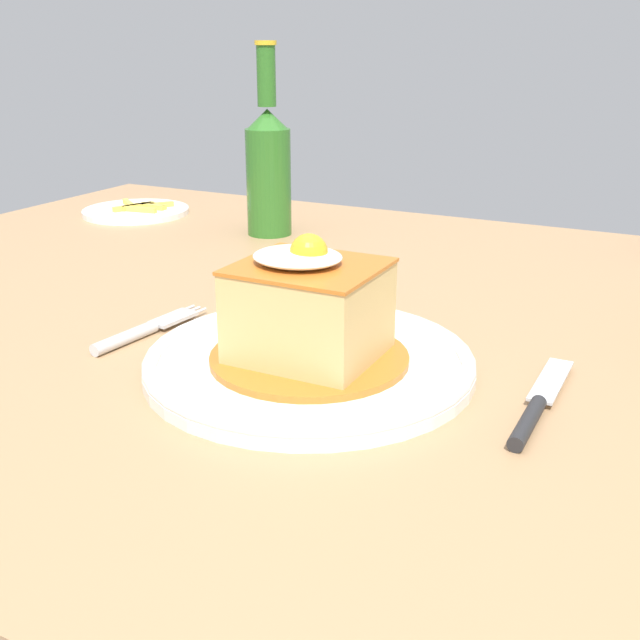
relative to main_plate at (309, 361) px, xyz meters
The scene contains 7 objects.
dining_table 0.19m from the main_plate, 102.96° to the left, with size 1.41×0.99×0.77m.
main_plate is the anchor object (origin of this frame).
sandwich_meal 0.04m from the main_plate, 169.88° to the right, with size 0.17×0.17×0.11m.
fork 0.18m from the main_plate, behind, with size 0.03×0.14×0.01m.
knife 0.19m from the main_plate, ahead, with size 0.02×0.17×0.01m.
beer_bottle_green_far 0.51m from the main_plate, 124.36° to the left, with size 0.06×0.06×0.27m.
side_plate_fries 0.69m from the main_plate, 141.64° to the left, with size 0.17×0.17×0.02m.
Camera 1 is at (0.32, -0.68, 1.04)m, focal length 43.05 mm.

